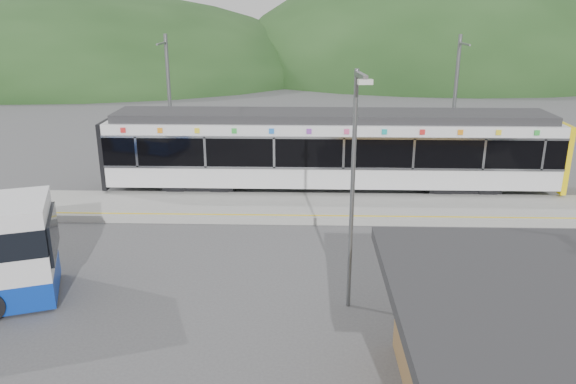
{
  "coord_description": "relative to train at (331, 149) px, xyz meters",
  "views": [
    {
      "loc": [
        -0.31,
        -18.98,
        8.21
      ],
      "look_at": [
        -0.9,
        1.0,
        1.61
      ],
      "focal_mm": 35.0,
      "sensor_mm": 36.0,
      "label": 1
    }
  ],
  "objects": [
    {
      "name": "catenary_mast_west",
      "position": [
        -7.91,
        2.56,
        1.58
      ],
      "size": [
        0.18,
        1.8,
        7.0
      ],
      "color": "slate",
      "rests_on": "ground"
    },
    {
      "name": "yellow_line",
      "position": [
        -0.91,
        -4.0,
        -1.76
      ],
      "size": [
        26.0,
        0.1,
        0.01
      ],
      "primitive_type": "cube",
      "color": "yellow",
      "rests_on": "platform"
    },
    {
      "name": "ground",
      "position": [
        -0.91,
        -6.0,
        -2.06
      ],
      "size": [
        120.0,
        120.0,
        0.0
      ],
      "primitive_type": "plane",
      "color": "#4C4C4F",
      "rests_on": "ground"
    },
    {
      "name": "platform",
      "position": [
        -0.91,
        -2.7,
        -1.91
      ],
      "size": [
        26.0,
        3.2,
        0.3
      ],
      "primitive_type": "cube",
      "color": "#9E9E99",
      "rests_on": "ground"
    },
    {
      "name": "hills",
      "position": [
        5.28,
        -0.71,
        -2.06
      ],
      "size": [
        146.0,
        149.0,
        26.0
      ],
      "color": "#1E3D19",
      "rests_on": "ground"
    },
    {
      "name": "catenary_mast_east",
      "position": [
        6.09,
        2.56,
        1.58
      ],
      "size": [
        0.18,
        1.8,
        7.0
      ],
      "color": "slate",
      "rests_on": "ground"
    },
    {
      "name": "train",
      "position": [
        0.0,
        0.0,
        0.0
      ],
      "size": [
        20.44,
        3.01,
        3.74
      ],
      "color": "black",
      "rests_on": "ground"
    },
    {
      "name": "lamp_post",
      "position": [
        0.09,
        -10.68,
        1.94
      ],
      "size": [
        0.37,
        1.18,
        6.74
      ],
      "rotation": [
        0.0,
        0.0,
        0.11
      ],
      "color": "slate",
      "rests_on": "ground"
    }
  ]
}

